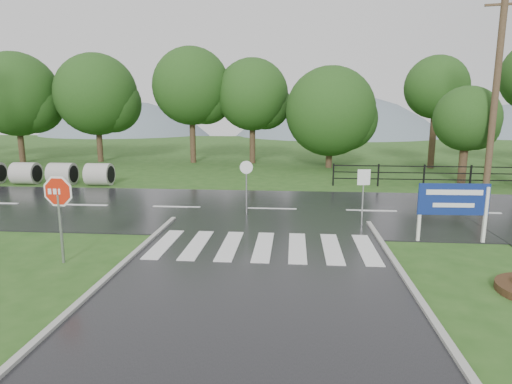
# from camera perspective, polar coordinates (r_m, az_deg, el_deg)

# --- Properties ---
(ground) EXTENTS (120.00, 120.00, 0.00)m
(ground) POSITION_cam_1_polar(r_m,az_deg,el_deg) (8.18, -1.61, -18.57)
(ground) COLOR #274E1A
(ground) RESTS_ON ground
(main_road) EXTENTS (90.00, 8.00, 0.04)m
(main_road) POSITION_cam_1_polar(r_m,az_deg,el_deg) (17.56, 2.15, -2.37)
(main_road) COLOR black
(main_road) RESTS_ON ground
(crosswalk) EXTENTS (6.50, 2.80, 0.02)m
(crosswalk) POSITION_cam_1_polar(r_m,az_deg,el_deg) (12.74, 1.00, -7.25)
(crosswalk) COLOR silver
(crosswalk) RESTS_ON ground
(fence_west) EXTENTS (9.58, 0.08, 1.20)m
(fence_west) POSITION_cam_1_polar(r_m,az_deg,el_deg) (24.31, 21.51, 2.31)
(fence_west) COLOR black
(fence_west) RESTS_ON ground
(hills) EXTENTS (102.00, 48.00, 48.00)m
(hills) POSITION_cam_1_polar(r_m,az_deg,el_deg) (74.73, 6.91, -4.39)
(hills) COLOR slate
(hills) RESTS_ON ground
(treeline) EXTENTS (83.20, 5.20, 10.00)m
(treeline) POSITION_cam_1_polar(r_m,az_deg,el_deg) (31.33, 5.29, 3.45)
(treeline) COLOR #1A3F13
(treeline) RESTS_ON ground
(culvert_pipes) EXTENTS (9.70, 1.20, 1.20)m
(culvert_pipes) POSITION_cam_1_polar(r_m,az_deg,el_deg) (26.73, -28.34, 2.21)
(culvert_pipes) COLOR #9E9B93
(culvert_pipes) RESTS_ON ground
(stop_sign) EXTENTS (1.11, 0.12, 2.50)m
(stop_sign) POSITION_cam_1_polar(r_m,az_deg,el_deg) (12.25, -24.85, -0.81)
(stop_sign) COLOR #939399
(stop_sign) RESTS_ON ground
(estate_billboard) EXTENTS (2.12, 0.13, 1.85)m
(estate_billboard) POSITION_cam_1_polar(r_m,az_deg,el_deg) (14.26, 24.82, -1.25)
(estate_billboard) COLOR silver
(estate_billboard) RESTS_ON ground
(reg_sign_small) EXTENTS (0.45, 0.09, 2.01)m
(reg_sign_small) POSITION_cam_1_polar(r_m,az_deg,el_deg) (15.28, 14.13, 0.81)
(reg_sign_small) COLOR #939399
(reg_sign_small) RESTS_ON ground
(reg_sign_round) EXTENTS (0.49, 0.11, 2.13)m
(reg_sign_round) POSITION_cam_1_polar(r_m,az_deg,el_deg) (16.35, -1.29, 1.49)
(reg_sign_round) COLOR #939399
(reg_sign_round) RESTS_ON ground
(utility_pole_east) EXTENTS (1.72, 0.42, 9.73)m
(utility_pole_east) POSITION_cam_1_polar(r_m,az_deg,el_deg) (24.66, 29.33, 11.65)
(utility_pole_east) COLOR #473523
(utility_pole_east) RESTS_ON ground
(entrance_tree_left) EXTENTS (3.53, 3.53, 5.33)m
(entrance_tree_left) POSITION_cam_1_polar(r_m,az_deg,el_deg) (26.32, 26.29, 8.72)
(entrance_tree_left) COLOR #3D2B1C
(entrance_tree_left) RESTS_ON ground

